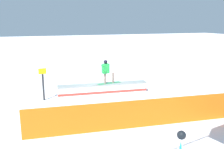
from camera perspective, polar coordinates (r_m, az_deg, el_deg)
ground_plane at (r=13.98m, az=-2.14°, el=-4.59°), size 120.00×120.00×0.00m
grind_box at (r=13.91m, az=-2.15°, el=-3.52°), size 5.25×1.17×0.60m
snowboarder at (r=13.65m, az=-1.32°, el=0.87°), size 1.48×0.51×1.40m
safety_fence at (r=9.58m, az=6.99°, el=-9.33°), size 8.96×1.08×1.14m
trail_marker at (r=13.08m, az=-16.26°, el=-2.04°), size 0.40×0.10×1.75m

